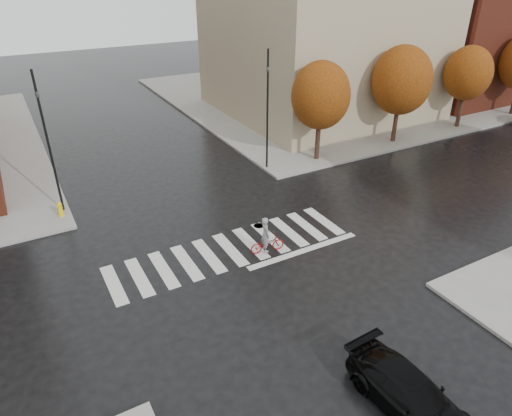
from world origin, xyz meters
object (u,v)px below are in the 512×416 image
(cyclist, at_px, (267,240))
(traffic_light_nw, at_px, (46,135))
(sedan, at_px, (410,395))
(fire_hydrant, at_px, (60,208))
(traffic_light_ne, at_px, (268,103))

(cyclist, height_order, traffic_light_nw, traffic_light_nw)
(sedan, height_order, fire_hydrant, sedan)
(traffic_light_ne, bearing_deg, cyclist, 77.44)
(sedan, xyz_separation_m, traffic_light_nw, (-7.16, 18.19, 3.79))
(traffic_light_ne, xyz_separation_m, fire_hydrant, (-12.80, -0.27, -3.80))
(traffic_light_nw, relative_size, fire_hydrant, 9.25)
(sedan, bearing_deg, cyclist, 83.52)
(sedan, height_order, traffic_light_nw, traffic_light_nw)
(cyclist, height_order, traffic_light_ne, traffic_light_ne)
(cyclist, relative_size, traffic_light_ne, 0.25)
(traffic_light_ne, bearing_deg, sedan, 90.88)
(sedan, relative_size, traffic_light_nw, 0.59)
(cyclist, distance_m, traffic_light_nw, 12.23)
(traffic_light_nw, bearing_deg, sedan, 26.60)
(sedan, relative_size, traffic_light_ne, 0.59)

